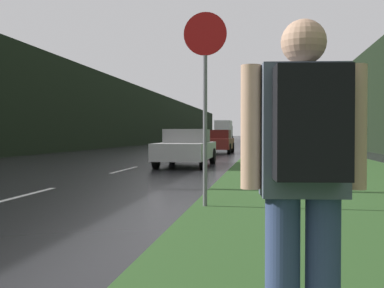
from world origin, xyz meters
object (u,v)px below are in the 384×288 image
(stop_sign, at_px, (205,87))
(hitchhiker_with_backpack, at_px, (304,173))
(car_oncoming, at_px, (211,138))
(delivery_truck, at_px, (224,131))
(car_passing_near, at_px, (187,147))
(car_passing_far, at_px, (218,142))

(stop_sign, bearing_deg, hitchhiker_with_backpack, -77.89)
(stop_sign, bearing_deg, car_oncoming, 96.30)
(stop_sign, distance_m, hitchhiker_with_backpack, 5.65)
(stop_sign, xyz_separation_m, delivery_truck, (-5.42, 66.89, -0.25))
(car_passing_near, distance_m, delivery_truck, 56.97)
(hitchhiker_with_backpack, distance_m, car_passing_near, 15.80)
(hitchhiker_with_backpack, distance_m, car_passing_far, 27.84)
(hitchhiker_with_backpack, height_order, car_oncoming, hitchhiker_with_backpack)
(car_passing_near, relative_size, delivery_truck, 0.67)
(car_passing_near, bearing_deg, delivery_truck, -86.51)
(car_passing_near, height_order, car_oncoming, car_oncoming)
(stop_sign, distance_m, car_passing_far, 22.35)
(car_passing_near, height_order, car_passing_far, car_passing_far)
(car_oncoming, distance_m, delivery_truck, 17.80)
(car_oncoming, height_order, delivery_truck, delivery_truck)
(delivery_truck, bearing_deg, hitchhiker_with_backpack, -84.79)
(stop_sign, xyz_separation_m, hitchhiker_with_backpack, (1.17, -5.44, -0.95))
(car_passing_near, xyz_separation_m, car_passing_far, (0.00, 12.19, 0.03))
(car_passing_near, bearing_deg, car_oncoming, -84.93)
(hitchhiker_with_backpack, bearing_deg, car_passing_near, 95.45)
(stop_sign, height_order, car_passing_near, stop_sign)
(stop_sign, height_order, hitchhiker_with_backpack, stop_sign)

